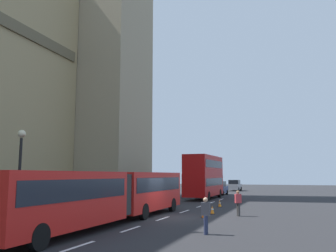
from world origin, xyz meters
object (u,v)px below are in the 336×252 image
object	(u,v)px
traffic_cone_east	(220,204)
pedestrian_by_kerb	(238,202)
street_lamp	(20,169)
pedestrian_near_cones	(206,214)
articulated_bus	(111,192)
double_decker_bus	(204,175)
traffic_cone_middle	(212,210)
sedan_trailing	(235,185)
sedan_lead	(219,188)
traffic_cone_west	(204,213)

from	to	relation	value
traffic_cone_east	pedestrian_by_kerb	distance (m)	6.84
street_lamp	pedestrian_near_cones	size ratio (longest dim) A/B	3.12
articulated_bus	double_decker_bus	size ratio (longest dim) A/B	1.91
traffic_cone_middle	pedestrian_near_cones	distance (m)	8.71
articulated_bus	traffic_cone_east	distance (m)	13.03
pedestrian_near_cones	double_decker_bus	bearing A→B (deg)	14.21
street_lamp	traffic_cone_east	bearing A→B (deg)	-29.18
traffic_cone_middle	street_lamp	size ratio (longest dim) A/B	0.11
articulated_bus	sedan_trailing	bearing A→B (deg)	0.08
traffic_cone_east	street_lamp	distance (m)	17.10
traffic_cone_east	pedestrian_by_kerb	xyz separation A→B (m)	(-6.31, -2.57, 0.63)
traffic_cone_east	pedestrian_by_kerb	bearing A→B (deg)	-157.86
articulated_bus	traffic_cone_middle	size ratio (longest dim) A/B	31.04
sedan_trailing	traffic_cone_middle	size ratio (longest dim) A/B	7.59
double_decker_bus	sedan_lead	size ratio (longest dim) A/B	2.14
sedan_lead	traffic_cone_middle	world-z (taller)	sedan_lead
traffic_cone_middle	traffic_cone_east	world-z (taller)	same
sedan_lead	traffic_cone_west	world-z (taller)	sedan_lead
traffic_cone_middle	pedestrian_near_cones	size ratio (longest dim) A/B	0.34
traffic_cone_east	sedan_lead	bearing A→B (deg)	11.92
traffic_cone_middle	pedestrian_near_cones	xyz separation A→B (m)	(-8.53, -1.64, 0.63)
articulated_bus	traffic_cone_middle	bearing A→B (deg)	-32.45
sedan_lead	sedan_trailing	distance (m)	13.22
traffic_cone_middle	traffic_cone_east	distance (m)	5.61
sedan_lead	sedan_trailing	size ratio (longest dim) A/B	1.00
double_decker_bus	traffic_cone_west	size ratio (longest dim) A/B	16.23
articulated_bus	sedan_lead	size ratio (longest dim) A/B	4.09
sedan_trailing	street_lamp	world-z (taller)	street_lamp
double_decker_bus	traffic_cone_middle	xyz separation A→B (m)	(-15.10, -4.34, -2.43)
sedan_lead	traffic_cone_middle	xyz separation A→B (m)	(-23.48, -4.41, -0.63)
articulated_bus	double_decker_bus	xyz separation A→B (m)	(21.92, 0.00, 0.96)
sedan_trailing	traffic_cone_west	distance (m)	39.39
pedestrian_near_cones	traffic_cone_west	bearing A→B (deg)	15.04
articulated_bus	traffic_cone_west	distance (m)	6.35
pedestrian_near_cones	street_lamp	bearing A→B (deg)	93.43
sedan_lead	traffic_cone_west	size ratio (longest dim) A/B	7.59
traffic_cone_east	pedestrian_near_cones	world-z (taller)	pedestrian_near_cones
double_decker_bus	traffic_cone_middle	size ratio (longest dim) A/B	16.23
double_decker_bus	pedestrian_near_cones	distance (m)	24.44
traffic_cone_east	pedestrian_near_cones	distance (m)	14.29
traffic_cone_west	pedestrian_near_cones	xyz separation A→B (m)	(-6.10, -1.64, 0.63)
traffic_cone_middle	pedestrian_by_kerb	xyz separation A→B (m)	(-0.74, -1.95, 0.63)
traffic_cone_west	traffic_cone_east	bearing A→B (deg)	4.46
pedestrian_near_cones	pedestrian_by_kerb	world-z (taller)	same
street_lamp	pedestrian_by_kerb	distance (m)	13.85
pedestrian_by_kerb	double_decker_bus	bearing A→B (deg)	21.66
double_decker_bus	traffic_cone_east	world-z (taller)	double_decker_bus
articulated_bus	sedan_lead	distance (m)	30.32
double_decker_bus	traffic_cone_east	xyz separation A→B (m)	(-9.53, -3.72, -2.43)
traffic_cone_west	traffic_cone_east	world-z (taller)	same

